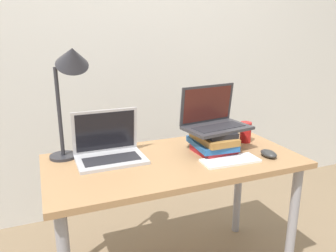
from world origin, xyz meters
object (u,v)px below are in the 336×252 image
wireless_keyboard (230,160)px  desk_lamp (70,70)px  laptop_on_books (214,120)px  laptop_left (109,150)px  book_stack (214,141)px  mouse (269,154)px  soda_can (246,132)px

wireless_keyboard → desk_lamp: desk_lamp is taller
laptop_on_books → desk_lamp: (-0.72, 0.15, 0.28)m
laptop_left → desk_lamp: bearing=153.7°
book_stack → laptop_on_books: (0.02, 0.04, 0.11)m
book_stack → laptop_left: bearing=168.6°
laptop_on_books → mouse: bearing=-44.4°
laptop_left → mouse: 0.83m
laptop_on_books → soda_can: laptop_on_books is taller
laptop_left → mouse: laptop_left is taller
laptop_left → soda_can: laptop_left is taller
book_stack → desk_lamp: bearing=165.1°
mouse → desk_lamp: (-0.94, 0.36, 0.44)m
book_stack → laptop_on_books: 0.12m
wireless_keyboard → soda_can: size_ratio=2.46×
soda_can → desk_lamp: size_ratio=0.20×
laptop_on_books → wireless_keyboard: 0.25m
mouse → soda_can: (0.03, 0.25, 0.04)m
book_stack → wireless_keyboard: 0.17m
wireless_keyboard → desk_lamp: size_ratio=0.49×
laptop_left → soda_can: size_ratio=2.84×
book_stack → wireless_keyboard: bearing=-86.2°
laptop_left → wireless_keyboard: (0.56, -0.27, -0.04)m
book_stack → soda_can: (0.26, 0.08, -0.00)m
book_stack → mouse: size_ratio=2.61×
wireless_keyboard → laptop_left: bearing=154.5°
mouse → desk_lamp: size_ratio=0.17×
soda_can → mouse: bearing=-96.2°
laptop_on_books → mouse: (0.22, -0.21, -0.15)m
book_stack → wireless_keyboard: size_ratio=0.92×
book_stack → mouse: 0.29m
mouse → desk_lamp: desk_lamp is taller
wireless_keyboard → soda_can: bearing=43.1°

